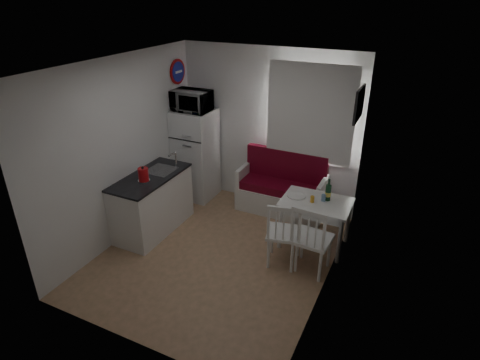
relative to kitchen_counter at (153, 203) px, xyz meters
The scene contains 22 objects.
floor 1.29m from the kitchen_counter, ahead, with size 3.00×3.50×0.02m, color #94754F.
ceiling 2.46m from the kitchen_counter, ahead, with size 3.00×3.50×0.02m, color white.
wall_back 2.17m from the kitchen_counter, 53.04° to the left, with size 3.00×0.02×2.60m, color white.
wall_front 2.41m from the kitchen_counter, 57.81° to the right, with size 3.00×0.02×2.60m, color white.
wall_left 0.91m from the kitchen_counter, 152.61° to the right, with size 0.02×3.50×2.60m, color white.
wall_right 2.83m from the kitchen_counter, ahead, with size 0.02×3.50×2.60m, color white.
window 2.72m from the kitchen_counter, 39.47° to the left, with size 1.22×0.06×1.47m, color white.
curtain 2.71m from the kitchen_counter, 38.19° to the left, with size 1.35×0.02×1.50m, color white.
kitchen_counter is the anchor object (origin of this frame).
wall_sign 2.15m from the kitchen_counter, 101.80° to the left, with size 0.40×0.40×0.03m, color navy.
picture_frame 3.25m from the kitchen_counter, 19.45° to the left, with size 0.04×0.52×0.42m, color black.
bench 2.08m from the kitchen_counter, 40.89° to the left, with size 1.43×0.55×1.02m.
dining_table 2.42m from the kitchen_counter, 15.50° to the left, with size 0.96×0.68×0.71m.
chair_left 2.08m from the kitchen_counter, ahead, with size 0.54×0.52×0.51m.
chair_right 2.45m from the kitchen_counter, ahead, with size 0.50×0.48×0.54m.
fridge 1.29m from the kitchen_counter, 89.10° to the left, with size 0.63×0.63×1.57m, color white.
microwave 1.75m from the kitchen_counter, 89.06° to the left, with size 0.60×0.41×0.33m, color white.
kettle 0.59m from the kitchen_counter, 75.75° to the right, with size 0.17×0.17×0.23m, color red.
wine_bottle 2.59m from the kitchen_counter, 16.91° to the left, with size 0.08×0.08×0.32m, color #123B1F, non-canonical shape.
drinking_glass_orange 2.37m from the kitchen_counter, 14.65° to the left, with size 0.05×0.05×0.09m, color gold.
drinking_glass_blue 2.52m from the kitchen_counter, 16.11° to the left, with size 0.06×0.06×0.10m, color #6D93BA.
plate 2.15m from the kitchen_counter, 18.18° to the left, with size 0.26×0.26×0.02m, color white.
Camera 1 is at (2.27, -4.03, 3.40)m, focal length 30.00 mm.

